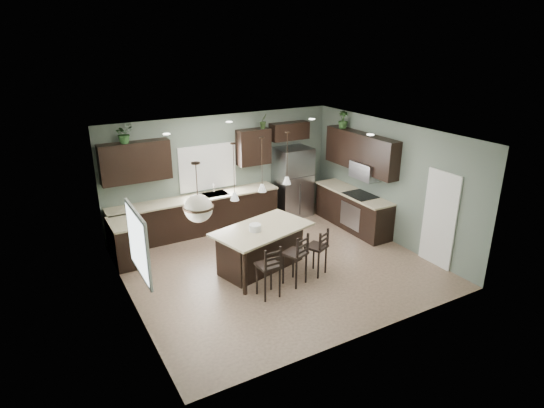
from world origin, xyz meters
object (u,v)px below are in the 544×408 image
at_px(refrigerator, 293,182).
at_px(bar_stool_left, 268,271).
at_px(serving_dish, 255,228).
at_px(bar_stool_center, 295,259).
at_px(plant_back_left, 124,133).
at_px(kitchen_island, 263,249).
at_px(bar_stool_right, 316,252).

xyz_separation_m(refrigerator, bar_stool_left, (-2.58, -3.29, -0.40)).
bearing_deg(refrigerator, serving_dish, -134.89).
bearing_deg(serving_dish, bar_stool_left, -103.19).
xyz_separation_m(bar_stool_center, plant_back_left, (-2.27, 3.34, 2.08)).
height_order(kitchen_island, bar_stool_left, bar_stool_left).
bearing_deg(plant_back_left, serving_dish, -54.75).
distance_m(refrigerator, bar_stool_right, 3.33).
bearing_deg(serving_dish, bar_stool_right, -32.56).
relative_size(bar_stool_center, bar_stool_right, 1.08).
xyz_separation_m(refrigerator, kitchen_island, (-2.17, -2.32, -0.46)).
xyz_separation_m(serving_dish, bar_stool_left, (-0.22, -0.92, -0.47)).
bearing_deg(bar_stool_center, refrigerator, 38.36).
relative_size(bar_stool_center, plant_back_left, 2.53).
distance_m(kitchen_island, bar_stool_right, 1.11).
xyz_separation_m(kitchen_island, plant_back_left, (-2.00, 2.51, 2.15)).
distance_m(refrigerator, plant_back_left, 4.50).
bearing_deg(refrigerator, plant_back_left, 177.33).
bearing_deg(bar_stool_left, bar_stool_center, 10.69).
height_order(refrigerator, serving_dish, refrigerator).
bearing_deg(refrigerator, bar_stool_right, -113.57).
height_order(refrigerator, kitchen_island, refrigerator).
bearing_deg(kitchen_island, refrigerator, 32.05).
xyz_separation_m(kitchen_island, bar_stool_center, (0.26, -0.83, 0.07)).
bearing_deg(kitchen_island, serving_dish, 180.00).
xyz_separation_m(kitchen_island, bar_stool_right, (0.84, -0.71, 0.04)).
distance_m(serving_dish, plant_back_left, 3.53).
relative_size(serving_dish, bar_stool_center, 0.22).
height_order(serving_dish, bar_stool_right, serving_dish).
distance_m(bar_stool_left, plant_back_left, 4.37).
distance_m(refrigerator, bar_stool_center, 3.70).
height_order(bar_stool_center, bar_stool_right, bar_stool_center).
bearing_deg(plant_back_left, refrigerator, -2.67).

